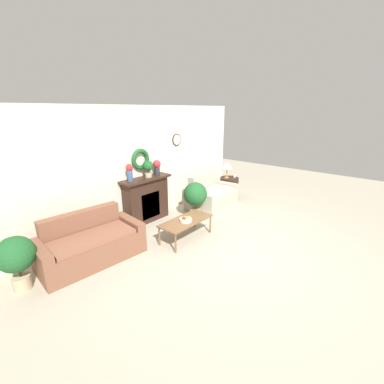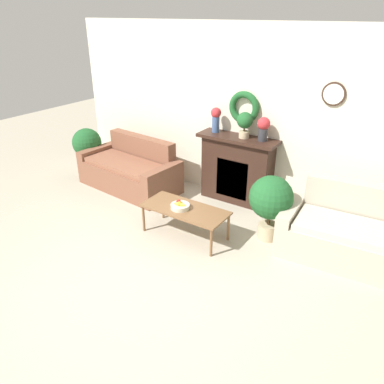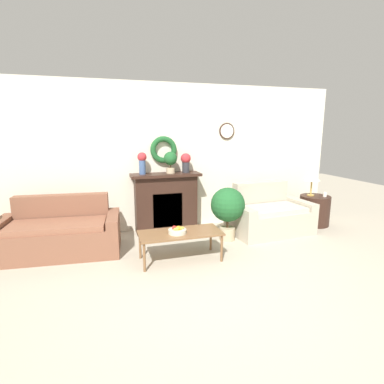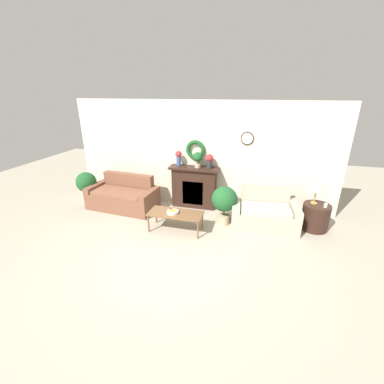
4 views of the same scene
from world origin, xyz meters
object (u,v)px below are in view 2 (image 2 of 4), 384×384
couch_left (131,171)px  fruit_bowl (180,206)px  vase_on_mantel_right (263,127)px  potted_plant_floor_by_couch (87,145)px  fireplace (237,169)px  potted_plant_on_mantel (245,122)px  coffee_table (185,211)px  vase_on_mantel_left (216,118)px  loveseat_right (341,233)px  potted_plant_floor_by_loveseat (271,200)px

couch_left → fruit_bowl: (1.64, -0.83, 0.16)m
vase_on_mantel_right → potted_plant_floor_by_couch: vase_on_mantel_right is taller
fireplace → fruit_bowl: bearing=-95.4°
potted_plant_on_mantel → coffee_table: bearing=-97.4°
coffee_table → vase_on_mantel_left: vase_on_mantel_left is taller
loveseat_right → potted_plant_on_mantel: potted_plant_on_mantel is taller
potted_plant_floor_by_loveseat → potted_plant_floor_by_couch: bearing=175.9°
fruit_bowl → fireplace: bearing=84.6°
fruit_bowl → vase_on_mantel_left: vase_on_mantel_left is taller
fireplace → fruit_bowl: fireplace is taller
fireplace → coffee_table: 1.35m
potted_plant_floor_by_couch → vase_on_mantel_right: bearing=8.9°
fruit_bowl → potted_plant_floor_by_couch: size_ratio=0.30×
coffee_table → fireplace: bearing=86.7°
fruit_bowl → couch_left: bearing=153.2°
fireplace → vase_on_mantel_left: (-0.41, 0.01, 0.77)m
fruit_bowl → coffee_table: bearing=36.7°
vase_on_mantel_left → potted_plant_floor_by_couch: (-2.46, -0.51, -0.76)m
potted_plant_floor_by_couch → loveseat_right: bearing=-1.3°
potted_plant_floor_by_couch → potted_plant_floor_by_loveseat: size_ratio=0.95×
fruit_bowl → potted_plant_on_mantel: bearing=80.7°
potted_plant_floor_by_couch → vase_on_mantel_left: bearing=11.7°
fruit_bowl → potted_plant_floor_by_loveseat: bearing=30.3°
couch_left → vase_on_mantel_right: vase_on_mantel_right is taller
loveseat_right → potted_plant_floor_by_loveseat: size_ratio=1.65×
fruit_bowl → vase_on_mantel_left: bearing=101.5°
loveseat_right → coffee_table: 2.02m
coffee_table → potted_plant_on_mantel: (0.17, 1.33, 0.94)m
potted_plant_on_mantel → potted_plant_floor_by_couch: bearing=-170.6°
coffee_table → vase_on_mantel_right: size_ratio=3.34×
couch_left → loveseat_right: loveseat_right is taller
couch_left → potted_plant_on_mantel: (1.86, 0.54, 1.02)m
coffee_table → vase_on_mantel_left: size_ratio=3.05×
couch_left → potted_plant_floor_by_loveseat: (2.67, -0.22, 0.28)m
vase_on_mantel_left → potted_plant_floor_by_loveseat: size_ratio=0.42×
potted_plant_on_mantel → potted_plant_floor_by_loveseat: potted_plant_on_mantel is taller
fruit_bowl → vase_on_mantel_right: vase_on_mantel_right is taller
fruit_bowl → potted_plant_on_mantel: potted_plant_on_mantel is taller
vase_on_mantel_right → potted_plant_floor_by_loveseat: bearing=-56.7°
loveseat_right → fruit_bowl: 2.09m
fruit_bowl → potted_plant_floor_by_loveseat: (1.03, 0.60, 0.12)m
couch_left → fruit_bowl: size_ratio=7.14×
vase_on_mantel_left → potted_plant_floor_by_couch: 2.63m
couch_left → potted_plant_on_mantel: potted_plant_on_mantel is taller
coffee_table → potted_plant_floor_by_loveseat: (0.98, 0.56, 0.20)m
potted_plant_floor_by_couch → potted_plant_floor_by_loveseat: bearing=-4.1°
coffee_table → vase_on_mantel_right: vase_on_mantel_right is taller
fireplace → fruit_bowl: size_ratio=4.91×
loveseat_right → potted_plant_on_mantel: (-1.71, 0.59, 1.02)m
couch_left → fireplace: bearing=22.4°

